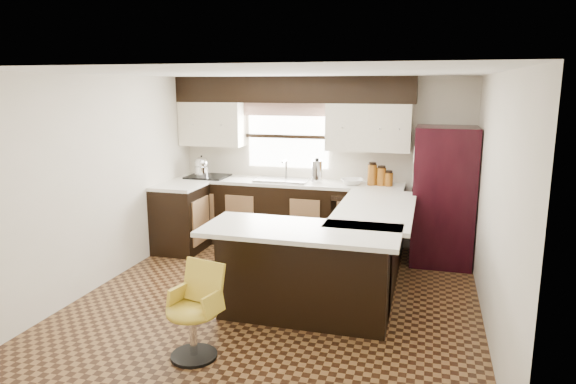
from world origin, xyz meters
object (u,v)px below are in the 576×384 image
(peninsula_return, at_px, (305,274))
(refrigerator, at_px, (444,196))
(bar_chair, at_px, (192,313))
(peninsula_long, at_px, (370,249))

(peninsula_return, relative_size, refrigerator, 0.93)
(refrigerator, bearing_deg, bar_chair, -123.55)
(peninsula_long, bearing_deg, bar_chair, -122.07)
(bar_chair, bearing_deg, peninsula_return, 68.18)
(peninsula_long, xyz_separation_m, bar_chair, (-1.25, -1.99, -0.04))
(peninsula_long, height_order, bar_chair, peninsula_long)
(peninsula_return, relative_size, bar_chair, 2.03)
(peninsula_long, distance_m, bar_chair, 2.35)
(peninsula_long, bearing_deg, peninsula_return, -118.30)
(peninsula_long, relative_size, refrigerator, 1.10)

